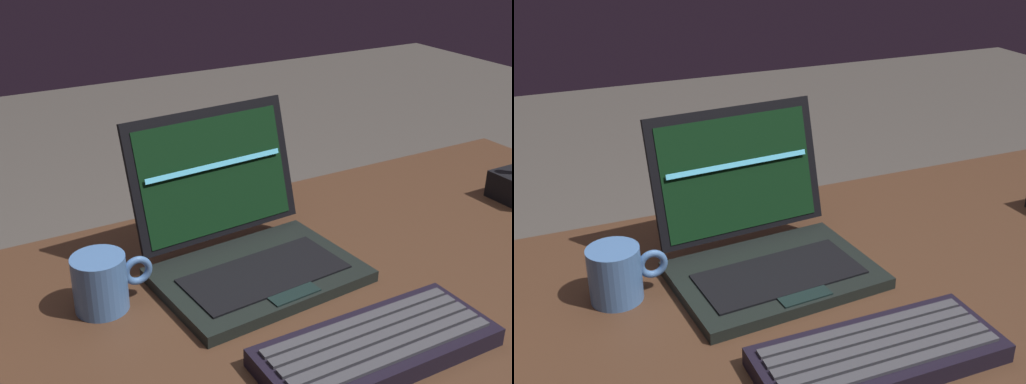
{
  "view_description": "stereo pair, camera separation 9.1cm",
  "coord_description": "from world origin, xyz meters",
  "views": [
    {
      "loc": [
        -0.44,
        -0.71,
        1.24
      ],
      "look_at": [
        -0.03,
        0.01,
        0.87
      ],
      "focal_mm": 45.9,
      "sensor_mm": 36.0,
      "label": 1
    },
    {
      "loc": [
        -0.36,
        -0.75,
        1.24
      ],
      "look_at": [
        -0.03,
        0.01,
        0.87
      ],
      "focal_mm": 45.9,
      "sensor_mm": 36.0,
      "label": 2
    }
  ],
  "objects": [
    {
      "name": "external_keyboard",
      "position": [
        0.03,
        -0.2,
        0.73
      ],
      "size": [
        0.32,
        0.13,
        0.03
      ],
      "color": "black",
      "rests_on": "desk"
    },
    {
      "name": "desk",
      "position": [
        0.0,
        0.0,
        0.64
      ],
      "size": [
        1.59,
        0.66,
        0.71
      ],
      "color": "#3E2719",
      "rests_on": "ground"
    },
    {
      "name": "laptop_front",
      "position": [
        -0.01,
        0.07,
        0.76
      ],
      "size": [
        0.31,
        0.29,
        0.23
      ],
      "color": "black",
      "rests_on": "desk"
    },
    {
      "name": "coffee_mug",
      "position": [
        -0.24,
        0.08,
        0.75
      ],
      "size": [
        0.12,
        0.08,
        0.08
      ],
      "color": "#42679B",
      "rests_on": "desk"
    }
  ]
}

